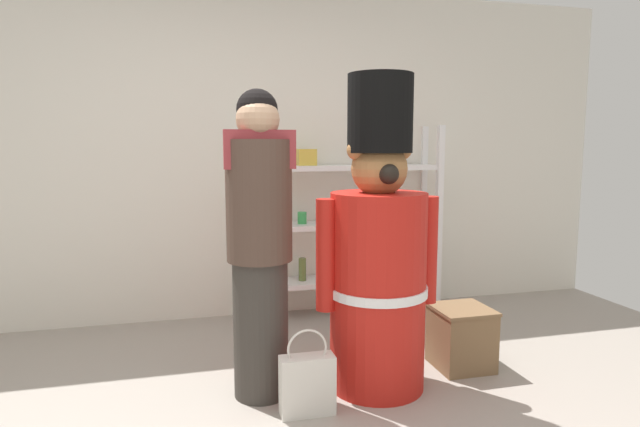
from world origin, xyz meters
TOP-DOWN VIEW (x-y plane):
  - back_wall at (0.00, 2.20)m, footprint 6.40×0.12m
  - merchandise_shelf at (0.84, 1.98)m, footprint 1.53×0.35m
  - teddy_bear_guard at (0.61, 0.66)m, footprint 0.71×0.55m
  - person_shopper at (-0.04, 0.72)m, footprint 0.37×0.35m
  - shopping_bag at (0.15, 0.45)m, footprint 0.28×0.11m
  - display_crate at (1.21, 0.77)m, footprint 0.34×0.34m

SIDE VIEW (x-z plane):
  - shopping_bag at x=0.15m, z-range -0.06..0.39m
  - display_crate at x=1.21m, z-range 0.00..0.38m
  - teddy_bear_guard at x=0.61m, z-range -0.14..1.60m
  - merchandise_shelf at x=0.84m, z-range 0.00..1.53m
  - person_shopper at x=-0.04m, z-range 0.03..1.69m
  - back_wall at x=0.00m, z-range 0.00..2.60m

